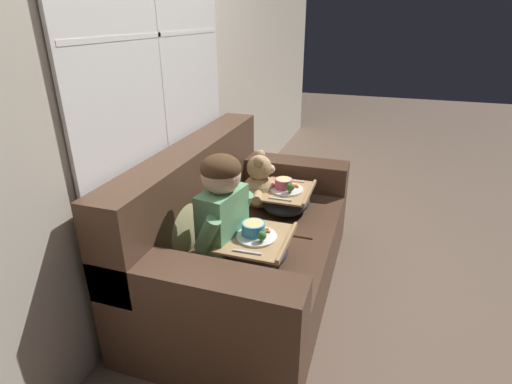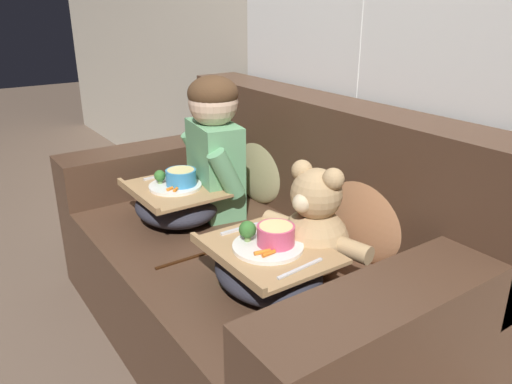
% 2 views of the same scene
% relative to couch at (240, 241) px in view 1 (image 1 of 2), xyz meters
% --- Properties ---
extents(ground_plane, '(14.00, 14.00, 0.00)m').
position_rel_couch_xyz_m(ground_plane, '(0.00, -0.07, -0.33)').
color(ground_plane, brown).
extents(wall_back_with_window, '(8.00, 0.08, 2.60)m').
position_rel_couch_xyz_m(wall_back_with_window, '(0.00, 0.49, 0.99)').
color(wall_back_with_window, beige).
rests_on(wall_back_with_window, ground_plane).
extents(couch, '(1.71, 0.97, 0.91)m').
position_rel_couch_xyz_m(couch, '(0.00, 0.00, 0.00)').
color(couch, '#4C3323').
rests_on(couch, ground_plane).
extents(throw_pillow_behind_child, '(0.38, 0.18, 0.39)m').
position_rel_couch_xyz_m(throw_pillow_behind_child, '(-0.32, 0.23, 0.27)').
color(throw_pillow_behind_child, tan).
rests_on(throw_pillow_behind_child, couch).
extents(throw_pillow_behind_teddy, '(0.40, 0.19, 0.41)m').
position_rel_couch_xyz_m(throw_pillow_behind_teddy, '(0.32, 0.23, 0.27)').
color(throw_pillow_behind_teddy, '#B2754C').
rests_on(throw_pillow_behind_teddy, couch).
extents(child_figure, '(0.42, 0.22, 0.57)m').
position_rel_couch_xyz_m(child_figure, '(-0.32, -0.02, 0.41)').
color(child_figure, '#66A370').
rests_on(child_figure, couch).
extents(teddy_bear, '(0.41, 0.29, 0.38)m').
position_rel_couch_xyz_m(teddy_bear, '(0.32, -0.03, 0.26)').
color(teddy_bear, tan).
rests_on(teddy_bear, couch).
extents(lap_tray_child, '(0.39, 0.34, 0.22)m').
position_rel_couch_xyz_m(lap_tray_child, '(-0.32, -0.21, 0.18)').
color(lap_tray_child, '#2D2D38').
rests_on(lap_tray_child, child_figure).
extents(lap_tray_teddy, '(0.40, 0.32, 0.22)m').
position_rel_couch_xyz_m(lap_tray_teddy, '(0.32, -0.21, 0.18)').
color(lap_tray_teddy, '#2D2D38').
rests_on(lap_tray_teddy, teddy_bear).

